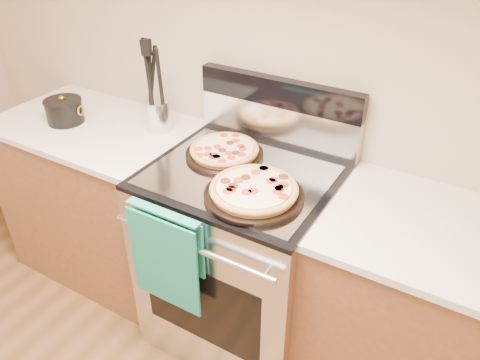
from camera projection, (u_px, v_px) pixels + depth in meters
The scene contains 17 objects.
wall_back at pixel (286, 46), 1.93m from camera, with size 4.00×4.00×0.00m, color tan.
range_body at pixel (242, 258), 2.17m from camera, with size 0.76×0.68×0.90m, color #B7B7BC.
oven_window at pixel (201, 306), 1.92m from camera, with size 0.56×0.01×0.40m, color black.
cooktop at pixel (243, 174), 1.92m from camera, with size 0.76×0.68×0.02m, color black.
backsplash_lower at pixel (278, 124), 2.09m from camera, with size 0.76×0.06×0.18m, color silver.
backsplash_upper at pixel (279, 92), 2.01m from camera, with size 0.76×0.06×0.12m, color black.
oven_handle at pixel (191, 247), 1.71m from camera, with size 0.03×0.03×0.70m, color silver.
dish_towel at pixel (167, 256), 1.81m from camera, with size 0.32×0.05×0.42m, color #187B69, non-canonical shape.
foil_sheet at pixel (239, 175), 1.89m from camera, with size 0.70×0.55×0.01m, color gray.
cabinet_left at pixel (107, 201), 2.57m from camera, with size 1.00×0.62×0.88m, color brown.
countertop_left at pixel (93, 127), 2.32m from camera, with size 1.02×0.64×0.03m, color beige.
cabinet_right at pixel (441, 334), 1.82m from camera, with size 1.00×0.62×0.88m, color brown.
countertop_right at pixel (473, 244), 1.57m from camera, with size 1.02×0.64×0.03m, color beige.
pepperoni_pizza_back at pixel (224, 151), 2.00m from camera, with size 0.33×0.33×0.04m, color #B57C37, non-canonical shape.
pepperoni_pizza_front at pixel (254, 191), 1.74m from camera, with size 0.37×0.37×0.05m, color #B57C37, non-canonical shape.
utensil_crock at pixel (158, 115), 2.22m from camera, with size 0.12×0.12×0.15m, color silver.
saucepan at pixel (65, 112), 2.31m from camera, with size 0.18×0.18×0.11m, color black.
Camera 1 is at (0.82, 0.24, 1.93)m, focal length 35.00 mm.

